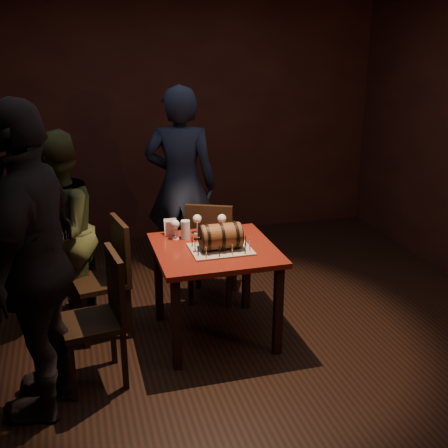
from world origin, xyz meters
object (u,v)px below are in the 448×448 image
(wine_glass_left, at_px, (175,225))
(chair_left_front, at_px, (103,311))
(chair_left_rear, at_px, (110,271))
(person_left_front, at_px, (34,264))
(chair_back, at_px, (211,247))
(person_back, at_px, (181,185))
(person_left_rear, at_px, (58,234))
(wine_glass_mid, at_px, (197,220))
(pub_table, at_px, (215,261))
(wine_glass_right, at_px, (222,219))
(barrel_cake, at_px, (221,236))
(pint_of_ale, at_px, (186,230))

(wine_glass_left, height_order, chair_left_front, chair_left_front)
(chair_left_rear, bearing_deg, person_left_front, -119.90)
(chair_back, relative_size, chair_left_rear, 1.00)
(person_back, xyz_separation_m, person_left_rear, (-1.13, -0.71, -0.12))
(wine_glass_mid, distance_m, chair_back, 0.46)
(pub_table, bearing_deg, person_back, 90.56)
(chair_left_rear, bearing_deg, wine_glass_left, -3.78)
(wine_glass_right, relative_size, chair_left_front, 0.17)
(barrel_cake, distance_m, person_back, 1.25)
(pub_table, distance_m, wine_glass_mid, 0.41)
(wine_glass_left, xyz_separation_m, chair_left_rear, (-0.52, 0.03, -0.35))
(wine_glass_left, distance_m, pint_of_ale, 0.09)
(pint_of_ale, bearing_deg, chair_left_front, -139.50)
(barrel_cake, xyz_separation_m, wine_glass_mid, (-0.09, 0.40, 0.01))
(chair_left_rear, bearing_deg, chair_back, 17.91)
(wine_glass_left, xyz_separation_m, pint_of_ale, (0.08, -0.02, -0.05))
(wine_glass_right, bearing_deg, pub_table, -115.60)
(person_left_front, bearing_deg, chair_back, 147.75)
(barrel_cake, relative_size, chair_back, 0.39)
(barrel_cake, distance_m, pint_of_ale, 0.37)
(person_left_front, bearing_deg, person_back, 162.75)
(wine_glass_right, bearing_deg, wine_glass_mid, 166.09)
(wine_glass_mid, height_order, chair_left_rear, chair_left_rear)
(wine_glass_mid, xyz_separation_m, wine_glass_right, (0.19, -0.05, 0.00))
(pub_table, relative_size, wine_glass_mid, 5.59)
(wine_glass_right, distance_m, pint_of_ale, 0.32)
(chair_back, distance_m, person_left_front, 1.84)
(chair_left_rear, relative_size, person_back, 0.50)
(chair_left_front, bearing_deg, chair_left_rear, 81.11)
(chair_back, xyz_separation_m, chair_left_rear, (-0.89, -0.29, 0.00))
(person_left_rear, xyz_separation_m, person_left_front, (-0.12, -1.03, 0.18))
(chair_back, bearing_deg, person_left_rear, -175.40)
(pub_table, height_order, wine_glass_left, wine_glass_left)
(pub_table, bearing_deg, chair_left_rear, 159.50)
(pub_table, xyz_separation_m, pint_of_ale, (-0.17, 0.24, 0.18))
(pub_table, bearing_deg, wine_glass_right, 64.40)
(chair_back, height_order, person_left_rear, person_left_rear)
(chair_left_front, bearing_deg, wine_glass_mid, 40.28)
(person_left_front, bearing_deg, wine_glass_mid, 144.75)
(pub_table, height_order, barrel_cake, barrel_cake)
(pub_table, height_order, person_left_rear, person_left_rear)
(chair_back, bearing_deg, person_back, 102.27)
(wine_glass_left, distance_m, chair_left_front, 0.94)
(pint_of_ale, bearing_deg, chair_back, 49.20)
(barrel_cake, distance_m, person_left_front, 1.38)
(pub_table, height_order, chair_back, chair_back)
(pub_table, bearing_deg, wine_glass_left, 134.63)
(wine_glass_right, distance_m, person_left_rear, 1.29)
(chair_left_rear, bearing_deg, person_back, 49.61)
(wine_glass_left, height_order, pint_of_ale, wine_glass_left)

